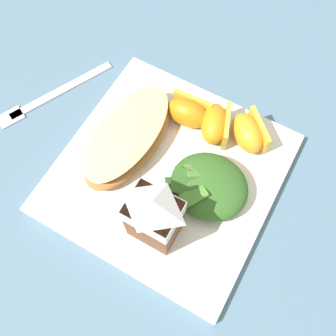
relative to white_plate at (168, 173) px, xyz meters
The scene contains 9 objects.
ground 0.01m from the white_plate, ahead, with size 3.00×3.00×0.00m, color slate.
white_plate is the anchor object (origin of this frame).
cheesy_pizza_bread 0.07m from the white_plate, ahead, with size 0.09×0.17×0.04m.
green_salad_pile 0.07m from the white_plate, behind, with size 0.10×0.09×0.05m.
milk_carton 0.11m from the white_plate, 108.17° to the left, with size 0.06×0.04×0.11m.
orange_wedge_front 0.12m from the white_plate, 126.92° to the right, with size 0.07×0.07×0.04m.
orange_wedge_middle 0.09m from the white_plate, 107.42° to the right, with size 0.06×0.07×0.04m.
orange_wedge_rear 0.09m from the white_plate, 79.75° to the right, with size 0.06×0.04×0.04m.
metal_fork 0.22m from the white_plate, ahead, with size 0.10×0.18×0.01m.
Camera 1 is at (-0.10, 0.17, 0.48)m, focal length 40.80 mm.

